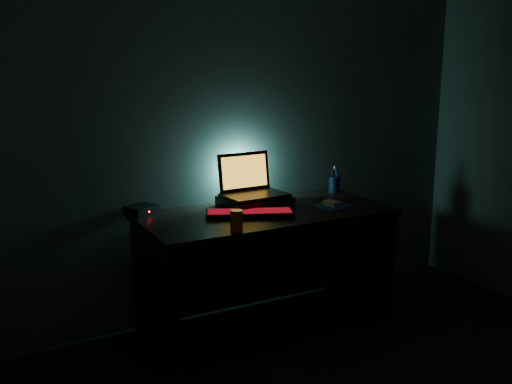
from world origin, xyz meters
TOP-DOWN VIEW (x-y plane):
  - room at (0.00, 0.00)m, footprint 3.50×4.00m
  - desk at (0.00, 1.67)m, footprint 1.50×0.70m
  - riser at (0.00, 1.77)m, footprint 0.42×0.32m
  - laptop at (0.00, 1.82)m, footprint 0.39×0.30m
  - keyboard at (-0.14, 1.57)m, footprint 0.53×0.34m
  - mousepad at (0.42, 1.54)m, footprint 0.26×0.24m
  - mouse at (0.42, 1.54)m, footprint 0.08×0.11m
  - pen_cup at (0.68, 1.87)m, footprint 0.10×0.10m
  - juice_glass at (-0.35, 1.32)m, footprint 0.08×0.08m
  - router at (-0.68, 1.90)m, footprint 0.20×0.19m

SIDE VIEW (x-z plane):
  - desk at x=0.00m, z-range 0.12..0.87m
  - mousepad at x=0.42m, z-range 0.75..0.75m
  - keyboard at x=-0.14m, z-range 0.75..0.78m
  - mouse at x=0.42m, z-range 0.75..0.78m
  - router at x=-0.68m, z-range 0.75..0.80m
  - riser at x=0.00m, z-range 0.75..0.81m
  - pen_cup at x=0.68m, z-range 0.75..0.86m
  - juice_glass at x=-0.35m, z-range 0.75..0.86m
  - laptop at x=0.00m, z-range 0.74..1.00m
  - room at x=0.00m, z-range 0.00..2.50m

